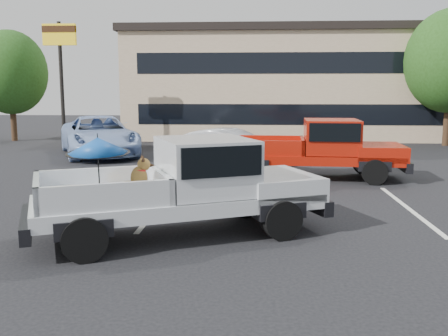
# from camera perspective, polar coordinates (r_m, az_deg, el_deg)

# --- Properties ---
(ground) EXTENTS (90.00, 90.00, 0.00)m
(ground) POSITION_cam_1_polar(r_m,az_deg,el_deg) (10.27, 7.30, -7.00)
(ground) COLOR black
(ground) RESTS_ON ground
(stripe_left) EXTENTS (0.12, 5.00, 0.01)m
(stripe_left) POSITION_cam_1_polar(r_m,az_deg,el_deg) (12.39, -7.34, -4.21)
(stripe_left) COLOR silver
(stripe_left) RESTS_ON ground
(stripe_right) EXTENTS (0.12, 5.00, 0.01)m
(stripe_right) POSITION_cam_1_polar(r_m,az_deg,el_deg) (12.73, 20.34, -4.36)
(stripe_right) COLOR silver
(stripe_right) RESTS_ON ground
(motel_building) EXTENTS (20.40, 8.40, 6.30)m
(motel_building) POSITION_cam_1_polar(r_m,az_deg,el_deg) (30.96, 8.61, 9.58)
(motel_building) COLOR tan
(motel_building) RESTS_ON ground
(motel_sign) EXTENTS (1.60, 0.22, 6.00)m
(motel_sign) POSITION_cam_1_polar(r_m,az_deg,el_deg) (25.67, -18.23, 12.62)
(motel_sign) COLOR black
(motel_sign) RESTS_ON ground
(tree_left) EXTENTS (3.96, 3.96, 6.02)m
(tree_left) POSITION_cam_1_polar(r_m,az_deg,el_deg) (29.98, -23.23, 9.99)
(tree_left) COLOR #332114
(tree_left) RESTS_ON ground
(tree_back) EXTENTS (4.68, 4.68, 7.11)m
(tree_back) POSITION_cam_1_polar(r_m,az_deg,el_deg) (34.54, 14.96, 11.31)
(tree_back) COLOR #332114
(tree_back) RESTS_ON ground
(silver_pickup) EXTENTS (6.00, 4.07, 2.06)m
(silver_pickup) POSITION_cam_1_polar(r_m,az_deg,el_deg) (9.66, -3.44, -1.54)
(silver_pickup) COLOR black
(silver_pickup) RESTS_ON ground
(red_pickup) EXTENTS (5.80, 2.35, 1.88)m
(red_pickup) POSITION_cam_1_polar(r_m,az_deg,el_deg) (16.12, 11.54, 2.42)
(red_pickup) COLOR black
(red_pickup) RESTS_ON ground
(silver_sedan) EXTENTS (4.65, 3.20, 1.45)m
(silver_sedan) POSITION_cam_1_polar(r_m,az_deg,el_deg) (17.34, 0.72, 2.04)
(silver_sedan) COLOR silver
(silver_sedan) RESTS_ON ground
(blue_suv) EXTENTS (5.10, 6.71, 1.69)m
(blue_suv) POSITION_cam_1_polar(r_m,az_deg,el_deg) (22.19, -14.12, 3.60)
(blue_suv) COLOR #92ACDA
(blue_suv) RESTS_ON ground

